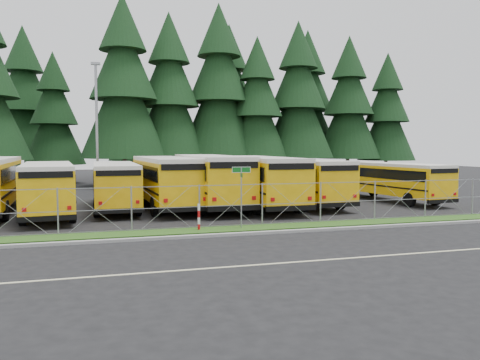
{
  "coord_description": "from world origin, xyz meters",
  "views": [
    {
      "loc": [
        -8.02,
        -21.69,
        3.68
      ],
      "look_at": [
        -0.66,
        4.0,
        1.81
      ],
      "focal_mm": 35.0,
      "sensor_mm": 36.0,
      "label": 1
    }
  ],
  "objects_px": {
    "street_sign": "(241,184)",
    "light_standard": "(97,124)",
    "bus_5": "(258,182)",
    "striped_bollard": "(199,217)",
    "bus_4": "(209,181)",
    "bus_1": "(48,189)",
    "bus_6": "(299,182)",
    "bus_east": "(392,182)",
    "bus_2": "(115,186)",
    "bus_3": "(165,183)"
  },
  "relations": [
    {
      "from": "street_sign",
      "to": "light_standard",
      "type": "height_order",
      "value": "light_standard"
    },
    {
      "from": "bus_5",
      "to": "striped_bollard",
      "type": "bearing_deg",
      "value": -124.97
    },
    {
      "from": "bus_5",
      "to": "street_sign",
      "type": "bearing_deg",
      "value": -113.4
    },
    {
      "from": "bus_4",
      "to": "striped_bollard",
      "type": "distance_m",
      "value": 8.46
    },
    {
      "from": "bus_1",
      "to": "bus_6",
      "type": "bearing_deg",
      "value": -2.1
    },
    {
      "from": "bus_5",
      "to": "street_sign",
      "type": "height_order",
      "value": "bus_5"
    },
    {
      "from": "bus_east",
      "to": "light_standard",
      "type": "distance_m",
      "value": 22.19
    },
    {
      "from": "bus_2",
      "to": "bus_5",
      "type": "distance_m",
      "value": 8.66
    },
    {
      "from": "bus_east",
      "to": "striped_bollard",
      "type": "distance_m",
      "value": 16.65
    },
    {
      "from": "bus_3",
      "to": "striped_bollard",
      "type": "relative_size",
      "value": 9.78
    },
    {
      "from": "bus_east",
      "to": "street_sign",
      "type": "height_order",
      "value": "street_sign"
    },
    {
      "from": "bus_2",
      "to": "bus_4",
      "type": "bearing_deg",
      "value": -5.49
    },
    {
      "from": "bus_5",
      "to": "bus_east",
      "type": "bearing_deg",
      "value": 1.96
    },
    {
      "from": "bus_1",
      "to": "bus_5",
      "type": "distance_m",
      "value": 12.1
    },
    {
      "from": "bus_3",
      "to": "light_standard",
      "type": "bearing_deg",
      "value": 109.87
    },
    {
      "from": "bus_5",
      "to": "bus_1",
      "type": "bearing_deg",
      "value": -177.69
    },
    {
      "from": "bus_3",
      "to": "striped_bollard",
      "type": "xyz_separation_m",
      "value": [
        0.46,
        -8.39,
        -0.94
      ]
    },
    {
      "from": "bus_2",
      "to": "bus_5",
      "type": "height_order",
      "value": "bus_5"
    },
    {
      "from": "bus_2",
      "to": "bus_east",
      "type": "relative_size",
      "value": 1.05
    },
    {
      "from": "bus_3",
      "to": "bus_6",
      "type": "relative_size",
      "value": 1.06
    },
    {
      "from": "bus_5",
      "to": "light_standard",
      "type": "relative_size",
      "value": 1.17
    },
    {
      "from": "bus_1",
      "to": "light_standard",
      "type": "bearing_deg",
      "value": 71.59
    },
    {
      "from": "street_sign",
      "to": "light_standard",
      "type": "relative_size",
      "value": 0.28
    },
    {
      "from": "bus_1",
      "to": "bus_6",
      "type": "height_order",
      "value": "bus_6"
    },
    {
      "from": "bus_east",
      "to": "bus_4",
      "type": "bearing_deg",
      "value": 171.43
    },
    {
      "from": "bus_5",
      "to": "bus_6",
      "type": "distance_m",
      "value": 2.97
    },
    {
      "from": "bus_1",
      "to": "light_standard",
      "type": "relative_size",
      "value": 1.06
    },
    {
      "from": "bus_4",
      "to": "bus_east",
      "type": "distance_m",
      "value": 12.61
    },
    {
      "from": "bus_1",
      "to": "striped_bollard",
      "type": "height_order",
      "value": "bus_1"
    },
    {
      "from": "bus_1",
      "to": "bus_4",
      "type": "distance_m",
      "value": 9.23
    },
    {
      "from": "bus_6",
      "to": "bus_east",
      "type": "distance_m",
      "value": 6.74
    },
    {
      "from": "bus_3",
      "to": "bus_east",
      "type": "relative_size",
      "value": 1.18
    },
    {
      "from": "bus_1",
      "to": "striped_bollard",
      "type": "distance_m",
      "value": 9.8
    },
    {
      "from": "bus_3",
      "to": "bus_east",
      "type": "height_order",
      "value": "bus_3"
    },
    {
      "from": "bus_6",
      "to": "bus_east",
      "type": "xyz_separation_m",
      "value": [
        6.73,
        -0.28,
        -0.15
      ]
    },
    {
      "from": "striped_bollard",
      "to": "bus_5",
      "type": "bearing_deg",
      "value": 54.68
    },
    {
      "from": "bus_3",
      "to": "bus_4",
      "type": "height_order",
      "value": "bus_4"
    },
    {
      "from": "bus_3",
      "to": "light_standard",
      "type": "relative_size",
      "value": 1.16
    },
    {
      "from": "bus_3",
      "to": "bus_east",
      "type": "bearing_deg",
      "value": -7.03
    },
    {
      "from": "bus_3",
      "to": "striped_bollard",
      "type": "bearing_deg",
      "value": -90.8
    },
    {
      "from": "street_sign",
      "to": "light_standard",
      "type": "bearing_deg",
      "value": 110.04
    },
    {
      "from": "bus_east",
      "to": "light_standard",
      "type": "relative_size",
      "value": 0.98
    },
    {
      "from": "bus_1",
      "to": "bus_east",
      "type": "distance_m",
      "value": 21.75
    },
    {
      "from": "bus_1",
      "to": "bus_4",
      "type": "bearing_deg",
      "value": 1.86
    },
    {
      "from": "striped_bollard",
      "to": "bus_2",
      "type": "bearing_deg",
      "value": 111.79
    },
    {
      "from": "bus_3",
      "to": "light_standard",
      "type": "distance_m",
      "value": 10.83
    },
    {
      "from": "light_standard",
      "to": "striped_bollard",
      "type": "bearing_deg",
      "value": -75.6
    },
    {
      "from": "bus_4",
      "to": "striped_bollard",
      "type": "height_order",
      "value": "bus_4"
    },
    {
      "from": "bus_6",
      "to": "striped_bollard",
      "type": "bearing_deg",
      "value": -138.47
    },
    {
      "from": "bus_6",
      "to": "bus_east",
      "type": "bearing_deg",
      "value": -4.95
    }
  ]
}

